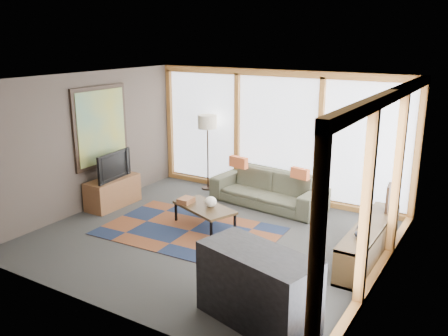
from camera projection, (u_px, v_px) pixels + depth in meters
The scene contains 17 objects.
ground at pixel (212, 237), 7.89m from camera, with size 5.50×5.50×0.00m, color #292826.
room_envelope at pixel (255, 144), 7.69m from camera, with size 5.52×5.02×2.62m.
rug at pixel (190, 231), 8.12m from camera, with size 2.95×1.90×0.01m, color brown.
sofa at pixel (268, 189), 9.30m from camera, with size 2.27×0.89×0.66m, color #3D3E2C.
pillow_left at pixel (239, 162), 9.54m from camera, with size 0.41×0.12×0.22m, color #D15F31.
pillow_right at pixel (300, 173), 8.80m from camera, with size 0.37×0.11×0.20m, color #D15F31.
floor_lamp at pixel (208, 152), 10.17m from camera, with size 0.41×0.41×1.62m, color black, non-canonical shape.
coffee_table at pixel (204, 217), 8.25m from camera, with size 1.15×0.58×0.38m, color black, non-canonical shape.
book_stack at pixel (186, 201), 8.35m from camera, with size 0.22×0.28×0.09m, color brown.
vase at pixel (211, 202), 8.16m from camera, with size 0.21×0.21×0.18m, color silver.
bookshelf at pixel (369, 242), 7.07m from camera, with size 0.39×2.17×0.54m, color black, non-canonical shape.
bowl_a at pixel (362, 235), 6.54m from camera, with size 0.20×0.20×0.10m, color black.
bowl_b at pixel (363, 227), 6.80m from camera, with size 0.16×0.16×0.08m, color black.
shelf_picture at pixel (388, 198), 7.50m from camera, with size 0.04×0.33×0.44m, color black.
tv_console at pixel (113, 192), 9.27m from camera, with size 0.47×1.12×0.56m, color brown.
television at pixel (110, 165), 9.09m from camera, with size 0.94×0.12×0.54m, color black.
bar_counter at pixel (258, 287), 5.46m from camera, with size 1.41×0.66×0.89m, color black.
Camera 1 is at (3.97, -6.11, 3.25)m, focal length 38.00 mm.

